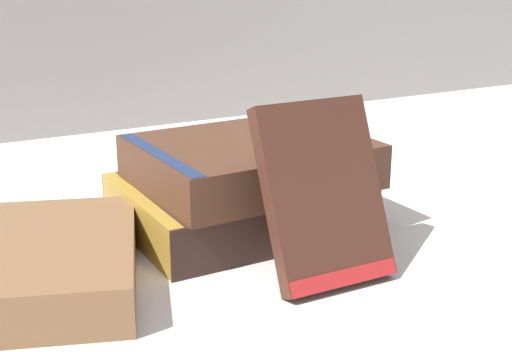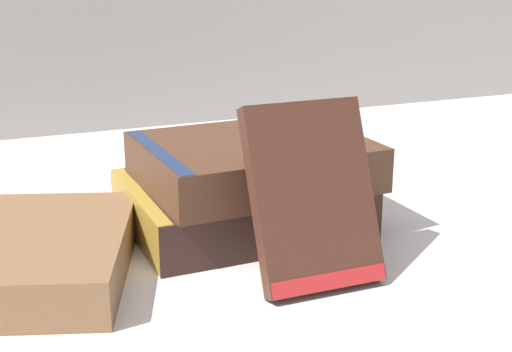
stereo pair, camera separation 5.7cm
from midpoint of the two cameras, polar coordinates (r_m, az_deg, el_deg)
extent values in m
plane|color=silver|center=(0.63, 2.91, -4.50)|extent=(3.00, 3.00, 0.00)
cube|color=#331E19|center=(0.64, 1.28, -2.21)|extent=(0.20, 0.17, 0.04)
cube|color=olive|center=(0.61, -6.61, -3.36)|extent=(0.02, 0.16, 0.04)
cube|color=#4C2D1E|center=(0.62, 2.60, 1.18)|extent=(0.20, 0.16, 0.04)
cube|color=navy|center=(0.59, -5.06, 0.16)|extent=(0.02, 0.15, 0.04)
cube|color=#422319|center=(0.52, 7.26, -1.66)|extent=(0.09, 0.07, 0.13)
cube|color=#B22323|center=(0.52, 8.34, -8.47)|extent=(0.09, 0.02, 0.02)
cylinder|color=silver|center=(0.61, 6.07, 2.78)|extent=(0.05, 0.05, 0.01)
torus|color=#B2B2B7|center=(0.61, 6.07, 2.78)|extent=(0.06, 0.06, 0.01)
sphere|color=#B2B2B7|center=(0.63, 4.84, 3.41)|extent=(0.01, 0.01, 0.01)
camera|label=1|loc=(0.03, -87.27, 0.86)|focal=50.00mm
camera|label=2|loc=(0.03, 92.73, -0.86)|focal=50.00mm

